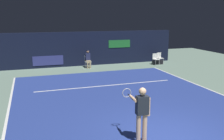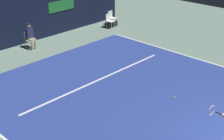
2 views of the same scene
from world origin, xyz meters
name	(u,v)px [view 2 (image 2 of 2)]	position (x,y,z in m)	size (l,w,h in m)	color
ground_plane	(133,96)	(0.00, 4.46, 0.00)	(29.66, 29.66, 0.00)	slate
court_surface	(133,95)	(0.00, 4.46, 0.01)	(9.82, 10.93, 0.01)	navy
line_sideline_left	(200,60)	(4.86, 4.46, 0.01)	(0.10, 10.93, 0.01)	white
line_service	(99,80)	(0.00, 6.38, 0.01)	(7.66, 0.10, 0.01)	white
back_wall	(14,21)	(0.00, 12.59, 1.30)	(14.90, 0.33, 2.60)	black
line_judge_on_chair	(30,36)	(0.19, 11.54, 0.69)	(0.44, 0.53, 1.32)	white
courtside_chair_near	(112,17)	(6.08, 11.42, 0.50)	(0.49, 0.47, 0.88)	white
courtside_chair_far	(110,20)	(5.52, 11.07, 0.50)	(0.50, 0.49, 0.88)	white
tennis_ball	(174,98)	(0.87, 3.21, 0.05)	(0.07, 0.07, 0.07)	#CCE033
equipment_bag	(111,24)	(5.74, 11.16, 0.16)	(0.84, 0.32, 0.32)	black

